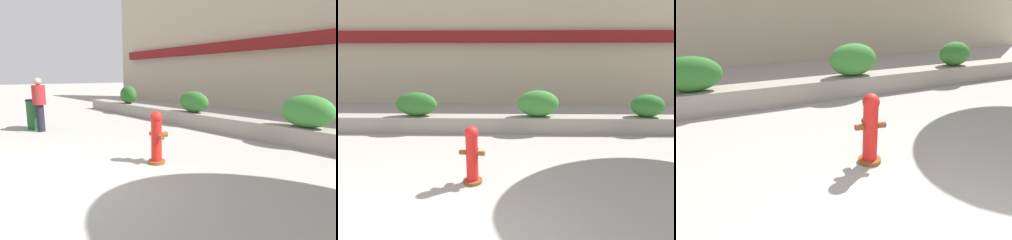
{
  "view_description": "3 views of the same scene",
  "coord_description": "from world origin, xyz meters",
  "views": [
    {
      "loc": [
        4.5,
        -0.94,
        1.78
      ],
      "look_at": [
        0.12,
        3.02,
        0.79
      ],
      "focal_mm": 28.0,
      "sensor_mm": 36.0,
      "label": 1
    },
    {
      "loc": [
        1.2,
        -2.12,
        2.23
      ],
      "look_at": [
        1.06,
        4.09,
        0.81
      ],
      "focal_mm": 28.0,
      "sensor_mm": 36.0,
      "label": 2
    },
    {
      "loc": [
        -1.79,
        -1.51,
        2.3
      ],
      "look_at": [
        0.14,
        2.56,
        0.68
      ],
      "focal_mm": 35.0,
      "sensor_mm": 36.0,
      "label": 3
    }
  ],
  "objects": [
    {
      "name": "building_facade",
      "position": [
        0.0,
        11.98,
        3.99
      ],
      "size": [
        30.0,
        1.36,
        8.0
      ],
      "color": "tan",
      "rests_on": "ground"
    },
    {
      "name": "planter_wall_low",
      "position": [
        0.0,
        6.0,
        0.25
      ],
      "size": [
        18.0,
        0.7,
        0.5
      ],
      "primitive_type": "cube",
      "color": "gray",
      "rests_on": "ground"
    },
    {
      "name": "hedge_bush_1",
      "position": [
        -1.81,
        6.0,
        0.88
      ],
      "size": [
        1.29,
        0.57,
        0.75
      ],
      "primitive_type": "ellipsoid",
      "color": "#2D6B28",
      "rests_on": "planter_wall_low"
    },
    {
      "name": "hedge_bush_2",
      "position": [
        2.03,
        6.0,
        0.91
      ],
      "size": [
        1.29,
        0.7,
        0.82
      ],
      "primitive_type": "ellipsoid",
      "color": "#387F33",
      "rests_on": "planter_wall_low"
    },
    {
      "name": "hedge_bush_3",
      "position": [
        5.43,
        6.0,
        0.85
      ],
      "size": [
        1.01,
        0.67,
        0.7
      ],
      "primitive_type": "ellipsoid",
      "color": "#2D6B28",
      "rests_on": "planter_wall_low"
    },
    {
      "name": "fire_hydrant",
      "position": [
        0.48,
        2.38,
        0.55
      ],
      "size": [
        0.48,
        0.46,
        1.08
      ],
      "color": "brown",
      "rests_on": "ground"
    }
  ]
}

